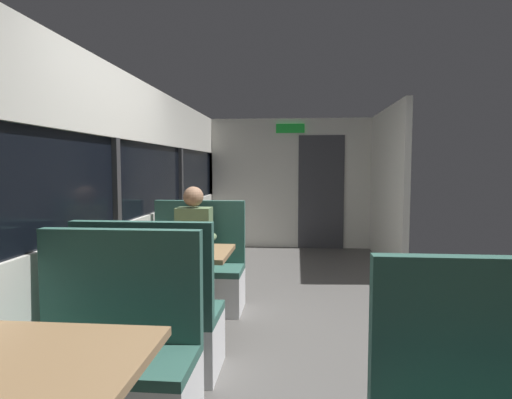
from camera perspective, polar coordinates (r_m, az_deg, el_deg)
name	(u,v)px	position (r m, az deg, el deg)	size (l,w,h in m)	color
ground_plane	(282,339)	(3.90, 3.42, -17.77)	(3.30, 9.20, 0.02)	#514F4C
carriage_window_panel_left	(114,207)	(3.95, -18.07, -0.93)	(0.09, 8.48, 2.30)	beige
carriage_end_bulkhead	(293,184)	(7.81, 4.89, 2.02)	(2.90, 0.11, 2.30)	beige
carriage_aisle_panel_right	(387,187)	(6.75, 16.72, 1.58)	(0.08, 2.40, 2.30)	beige
dining_table_near_window	(30,381)	(2.00, -27.43, -20.37)	(0.90, 0.70, 0.74)	#9E9EA3
bench_near_window_facing_entry	(110,374)	(2.68, -18.54, -20.77)	(0.95, 0.50, 1.10)	silver
dining_table_mid_window	(178,262)	(3.83, -10.19, -8.05)	(0.90, 0.70, 0.74)	#9E9EA3
bench_mid_window_facing_end	(152,327)	(3.27, -13.50, -15.95)	(0.95, 0.50, 1.10)	silver
bench_mid_window_facing_entry	(197,277)	(4.56, -7.76, -10.01)	(0.95, 0.50, 1.10)	silver
seated_passenger	(195,258)	(4.44, -8.00, -7.63)	(0.47, 0.55, 1.26)	#26262D
coffee_cup_secondary	(174,248)	(3.66, -10.74, -6.31)	(0.07, 0.07, 0.09)	#B23333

